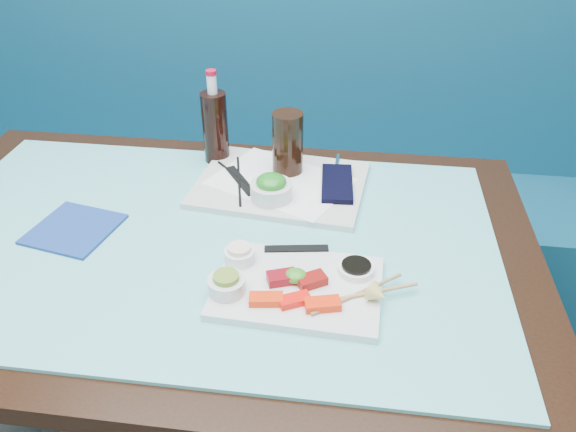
# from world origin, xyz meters

# --- Properties ---
(booth_bench) EXTENTS (3.00, 0.56, 1.17)m
(booth_bench) POSITION_xyz_m (0.00, 2.29, 0.37)
(booth_bench) COLOR navy
(booth_bench) RESTS_ON ground
(dining_table) EXTENTS (1.40, 0.90, 0.75)m
(dining_table) POSITION_xyz_m (0.00, 1.45, 0.67)
(dining_table) COLOR black
(dining_table) RESTS_ON ground
(glass_top) EXTENTS (1.22, 0.76, 0.01)m
(glass_top) POSITION_xyz_m (0.00, 1.45, 0.75)
(glass_top) COLOR #68CCD1
(glass_top) RESTS_ON dining_table
(sashimi_plate) EXTENTS (0.32, 0.23, 0.02)m
(sashimi_plate) POSITION_xyz_m (0.22, 1.31, 0.77)
(sashimi_plate) COLOR silver
(sashimi_plate) RESTS_ON glass_top
(salmon_left) EXTENTS (0.06, 0.04, 0.01)m
(salmon_left) POSITION_xyz_m (0.17, 1.25, 0.78)
(salmon_left) COLOR #FF320A
(salmon_left) RESTS_ON sashimi_plate
(salmon_mid) EXTENTS (0.06, 0.05, 0.01)m
(salmon_mid) POSITION_xyz_m (0.22, 1.26, 0.78)
(salmon_mid) COLOR #FF130A
(salmon_mid) RESTS_ON sashimi_plate
(salmon_right) EXTENTS (0.07, 0.05, 0.02)m
(salmon_right) POSITION_xyz_m (0.27, 1.25, 0.78)
(salmon_right) COLOR #FF2D0A
(salmon_right) RESTS_ON sashimi_plate
(tuna_left) EXTENTS (0.06, 0.05, 0.02)m
(tuna_left) POSITION_xyz_m (0.19, 1.31, 0.78)
(tuna_left) COLOR maroon
(tuna_left) RESTS_ON sashimi_plate
(tuna_right) EXTENTS (0.06, 0.06, 0.02)m
(tuna_right) POSITION_xyz_m (0.24, 1.31, 0.78)
(tuna_right) COLOR maroon
(tuna_right) RESTS_ON sashimi_plate
(seaweed_garnish) EXTENTS (0.05, 0.05, 0.02)m
(seaweed_garnish) POSITION_xyz_m (0.21, 1.32, 0.79)
(seaweed_garnish) COLOR #358D20
(seaweed_garnish) RESTS_ON sashimi_plate
(ramekin_wasabi) EXTENTS (0.08, 0.08, 0.03)m
(ramekin_wasabi) POSITION_xyz_m (0.09, 1.27, 0.79)
(ramekin_wasabi) COLOR silver
(ramekin_wasabi) RESTS_ON sashimi_plate
(wasabi_fill) EXTENTS (0.06, 0.06, 0.01)m
(wasabi_fill) POSITION_xyz_m (0.09, 1.27, 0.81)
(wasabi_fill) COLOR olive
(wasabi_fill) RESTS_ON ramekin_wasabi
(ramekin_ginger) EXTENTS (0.06, 0.06, 0.02)m
(ramekin_ginger) POSITION_xyz_m (0.10, 1.36, 0.79)
(ramekin_ginger) COLOR white
(ramekin_ginger) RESTS_ON sashimi_plate
(ginger_fill) EXTENTS (0.05, 0.05, 0.01)m
(ginger_fill) POSITION_xyz_m (0.10, 1.36, 0.80)
(ginger_fill) COLOR #FCE1CF
(ginger_fill) RESTS_ON ramekin_ginger
(soy_dish) EXTENTS (0.07, 0.07, 0.01)m
(soy_dish) POSITION_xyz_m (0.32, 1.36, 0.78)
(soy_dish) COLOR white
(soy_dish) RESTS_ON sashimi_plate
(soy_fill) EXTENTS (0.07, 0.07, 0.01)m
(soy_fill) POSITION_xyz_m (0.32, 1.36, 0.79)
(soy_fill) COLOR black
(soy_fill) RESTS_ON soy_dish
(lemon_wedge) EXTENTS (0.05, 0.05, 0.04)m
(lemon_wedge) POSITION_xyz_m (0.36, 1.28, 0.79)
(lemon_wedge) COLOR #EFD371
(lemon_wedge) RESTS_ON sashimi_plate
(chopstick_sleeve) EXTENTS (0.13, 0.04, 0.00)m
(chopstick_sleeve) POSITION_xyz_m (0.20, 1.41, 0.78)
(chopstick_sleeve) COLOR black
(chopstick_sleeve) RESTS_ON sashimi_plate
(wooden_chopstick_a) EXTENTS (0.16, 0.13, 0.01)m
(wooden_chopstick_a) POSITION_xyz_m (0.33, 1.29, 0.78)
(wooden_chopstick_a) COLOR #A3794C
(wooden_chopstick_a) RESTS_ON sashimi_plate
(wooden_chopstick_b) EXTENTS (0.20, 0.09, 0.01)m
(wooden_chopstick_b) POSITION_xyz_m (0.34, 1.29, 0.78)
(wooden_chopstick_b) COLOR tan
(wooden_chopstick_b) RESTS_ON sashimi_plate
(serving_tray) EXTENTS (0.42, 0.34, 0.01)m
(serving_tray) POSITION_xyz_m (0.13, 1.67, 0.77)
(serving_tray) COLOR silver
(serving_tray) RESTS_ON glass_top
(paper_placemat) EXTENTS (0.37, 0.33, 0.00)m
(paper_placemat) POSITION_xyz_m (0.13, 1.67, 0.77)
(paper_placemat) COLOR white
(paper_placemat) RESTS_ON serving_tray
(seaweed_bowl) EXTENTS (0.12, 0.12, 0.04)m
(seaweed_bowl) POSITION_xyz_m (0.12, 1.60, 0.79)
(seaweed_bowl) COLOR silver
(seaweed_bowl) RESTS_ON serving_tray
(seaweed_salad) EXTENTS (0.08, 0.08, 0.03)m
(seaweed_salad) POSITION_xyz_m (0.12, 1.60, 0.82)
(seaweed_salad) COLOR #1E821E
(seaweed_salad) RESTS_ON seaweed_bowl
(cola_glass) EXTENTS (0.10, 0.10, 0.15)m
(cola_glass) POSITION_xyz_m (0.14, 1.73, 0.85)
(cola_glass) COLOR black
(cola_glass) RESTS_ON serving_tray
(navy_pouch) EXTENTS (0.08, 0.17, 0.01)m
(navy_pouch) POSITION_xyz_m (0.27, 1.67, 0.78)
(navy_pouch) COLOR black
(navy_pouch) RESTS_ON serving_tray
(fork) EXTENTS (0.01, 0.08, 0.01)m
(fork) POSITION_xyz_m (0.26, 1.78, 0.78)
(fork) COLOR white
(fork) RESTS_ON serving_tray
(black_chopstick_a) EXTENTS (0.06, 0.22, 0.01)m
(black_chopstick_a) POSITION_xyz_m (0.03, 1.66, 0.78)
(black_chopstick_a) COLOR black
(black_chopstick_a) RESTS_ON serving_tray
(black_chopstick_b) EXTENTS (0.16, 0.17, 0.01)m
(black_chopstick_b) POSITION_xyz_m (0.04, 1.66, 0.78)
(black_chopstick_b) COLOR black
(black_chopstick_b) RESTS_ON serving_tray
(tray_sleeve) EXTENTS (0.10, 0.14, 0.00)m
(tray_sleeve) POSITION_xyz_m (0.04, 1.66, 0.77)
(tray_sleeve) COLOR black
(tray_sleeve) RESTS_ON serving_tray
(cola_bottle_body) EXTENTS (0.07, 0.07, 0.18)m
(cola_bottle_body) POSITION_xyz_m (-0.05, 1.79, 0.85)
(cola_bottle_body) COLOR black
(cola_bottle_body) RESTS_ON glass_top
(cola_bottle_neck) EXTENTS (0.03, 0.03, 0.05)m
(cola_bottle_neck) POSITION_xyz_m (-0.05, 1.79, 0.96)
(cola_bottle_neck) COLOR white
(cola_bottle_neck) RESTS_ON cola_bottle_body
(cola_bottle_cap) EXTENTS (0.03, 0.03, 0.01)m
(cola_bottle_cap) POSITION_xyz_m (-0.05, 1.79, 0.99)
(cola_bottle_cap) COLOR red
(cola_bottle_cap) RESTS_ON cola_bottle_neck
(blue_napkin) EXTENTS (0.20, 0.20, 0.01)m
(blue_napkin) POSITION_xyz_m (-0.28, 1.44, 0.76)
(blue_napkin) COLOR navy
(blue_napkin) RESTS_ON glass_top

